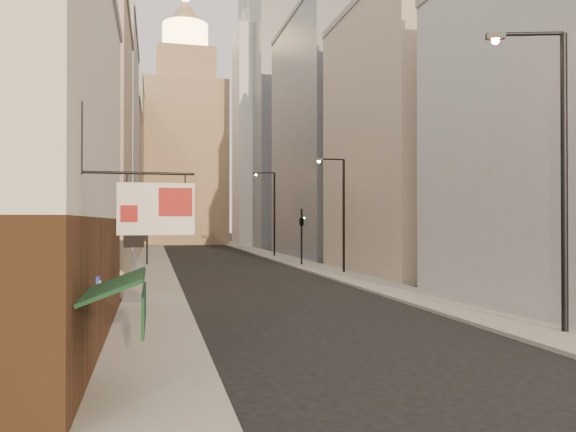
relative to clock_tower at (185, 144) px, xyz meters
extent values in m
plane|color=black|center=(1.00, -92.00, -17.63)|extent=(360.00, 360.00, 0.00)
cube|color=gray|center=(-5.50, -37.00, -17.56)|extent=(3.00, 140.00, 0.15)
cube|color=gray|center=(7.50, -37.00, -17.56)|extent=(3.00, 140.00, 0.15)
cube|color=silver|center=(-10.00, -83.00, -9.63)|extent=(6.00, 16.00, 8.00)
cylinder|color=black|center=(-5.90, -89.00, -12.73)|extent=(2.40, 0.06, 0.06)
cube|color=beige|center=(-5.50, -89.00, -13.48)|extent=(1.60, 0.06, 1.10)
cube|color=maroon|center=(-5.10, -89.00, -13.33)|extent=(0.70, 0.10, 0.60)
cube|color=maroon|center=(-6.05, -89.00, -13.58)|extent=(0.35, 0.10, 0.35)
cube|color=black|center=(-6.35, -88.80, -15.08)|extent=(1.25, 3.00, 0.52)
cube|color=black|center=(-5.75, -88.80, -15.58)|extent=(0.06, 3.00, 0.80)
cube|color=#2836C0|center=(-6.95, -85.80, -15.43)|extent=(0.08, 0.40, 0.50)
cube|color=black|center=(-6.30, -78.00, -14.03)|extent=(0.80, 0.08, 1.50)
cube|color=black|center=(-6.30, -68.00, -14.23)|extent=(0.70, 0.08, 1.30)
cube|color=tan|center=(-11.00, -66.00, -9.63)|extent=(8.00, 12.00, 16.00)
cube|color=#9D9DA2|center=(-11.00, -50.00, -7.63)|extent=(8.00, 16.00, 20.00)
cube|color=#9A7858|center=(-11.00, -32.00, -9.13)|extent=(8.00, 18.00, 17.00)
cube|color=gray|center=(-11.00, -12.00, -5.63)|extent=(8.00, 20.00, 24.00)
cube|color=tan|center=(13.00, -62.00, -7.63)|extent=(8.00, 16.00, 20.00)
cube|color=gray|center=(13.00, -42.00, -4.63)|extent=(8.00, 20.00, 26.00)
cube|color=gray|center=(19.00, -14.00, 7.37)|extent=(20.00, 22.00, 50.00)
cube|color=#9A7858|center=(0.00, 0.00, -3.63)|extent=(14.00, 14.00, 28.00)
cube|color=#9A7858|center=(0.00, 0.00, 13.37)|extent=(10.00, 10.00, 6.00)
cylinder|color=#FFCC72|center=(0.00, 0.00, 18.87)|extent=(8.00, 8.00, 5.00)
cone|color=#9A7858|center=(0.00, 0.00, 23.37)|extent=(7.00, 7.00, 5.00)
cube|color=silver|center=(11.00, -14.00, -0.63)|extent=(8.00, 8.00, 34.00)
cylinder|color=silver|center=(11.00, -14.00, 17.87)|extent=(6.00, 6.00, 3.00)
sphere|color=#9D9DA2|center=(11.00, -14.00, 20.37)|extent=(4.40, 4.40, 4.40)
cylinder|color=black|center=(8.08, -84.78, -12.47)|extent=(0.23, 0.23, 10.32)
cylinder|color=black|center=(6.98, -84.46, -7.31)|extent=(2.24, 0.77, 0.14)
cube|color=black|center=(5.88, -84.14, -7.37)|extent=(0.68, 0.42, 0.21)
sphere|color=#F0983C|center=(5.88, -84.14, -7.52)|extent=(0.28, 0.28, 0.28)
cylinder|color=black|center=(8.21, -61.69, -13.39)|extent=(0.19, 0.19, 8.49)
cylinder|color=black|center=(7.26, -61.63, -9.14)|extent=(1.89, 0.22, 0.11)
cube|color=black|center=(6.32, -61.58, -9.19)|extent=(0.53, 0.24, 0.17)
sphere|color=#F0983C|center=(6.32, -61.58, -9.31)|extent=(0.23, 0.23, 0.23)
cylinder|color=black|center=(7.39, -41.09, -13.01)|extent=(0.21, 0.21, 9.24)
cylinder|color=black|center=(6.43, -40.73, -8.40)|extent=(1.97, 0.83, 0.12)
cube|color=black|center=(5.47, -40.37, -8.45)|extent=(0.61, 0.41, 0.18)
sphere|color=#F0983C|center=(5.47, -40.37, -8.58)|extent=(0.25, 0.25, 0.25)
cylinder|color=black|center=(-6.05, -50.69, -15.13)|extent=(0.16, 0.16, 5.00)
imported|color=black|center=(-6.05, -50.69, -13.43)|extent=(0.54, 0.54, 1.32)
sphere|color=#19E533|center=(-6.30, -50.69, -13.43)|extent=(0.16, 0.16, 0.16)
cylinder|color=black|center=(7.08, -53.77, -15.13)|extent=(0.16, 0.16, 5.00)
imported|color=black|center=(7.08, -53.77, -13.43)|extent=(0.78, 0.78, 1.44)
sphere|color=#19E533|center=(7.33, -53.77, -13.43)|extent=(0.16, 0.16, 0.16)
camera|label=1|loc=(-5.57, -101.13, -13.75)|focal=35.00mm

